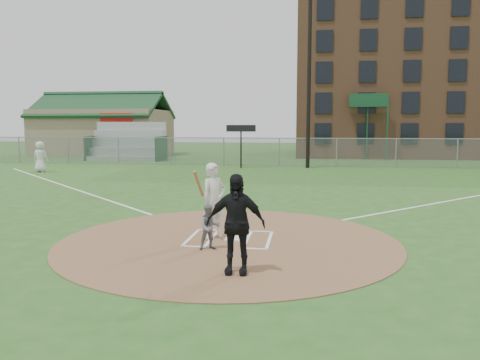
# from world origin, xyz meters

# --- Properties ---
(ground) EXTENTS (140.00, 140.00, 0.00)m
(ground) POSITION_xyz_m (0.00, 0.00, 0.00)
(ground) COLOR #29571D
(ground) RESTS_ON ground
(dirt_circle) EXTENTS (8.40, 8.40, 0.02)m
(dirt_circle) POSITION_xyz_m (0.00, 0.00, 0.01)
(dirt_circle) COLOR #87603F
(dirt_circle) RESTS_ON ground
(home_plate) EXTENTS (0.52, 0.52, 0.03)m
(home_plate) POSITION_xyz_m (0.15, 0.10, 0.04)
(home_plate) COLOR silver
(home_plate) RESTS_ON dirt_circle
(foul_line_first) EXTENTS (17.04, 17.04, 0.01)m
(foul_line_first) POSITION_xyz_m (9.00, 9.00, 0.01)
(foul_line_first) COLOR white
(foul_line_first) RESTS_ON ground
(foul_line_third) EXTENTS (17.04, 17.04, 0.01)m
(foul_line_third) POSITION_xyz_m (-9.00, 9.00, 0.01)
(foul_line_third) COLOR white
(foul_line_third) RESTS_ON ground
(catcher) EXTENTS (0.62, 0.56, 1.04)m
(catcher) POSITION_xyz_m (-0.30, -0.92, 0.54)
(catcher) COLOR slate
(catcher) RESTS_ON dirt_circle
(umpire) EXTENTS (1.14, 0.48, 1.94)m
(umpire) POSITION_xyz_m (0.56, -2.56, 0.99)
(umpire) COLOR black
(umpire) RESTS_ON dirt_circle
(ondeck_player) EXTENTS (0.93, 0.61, 1.90)m
(ondeck_player) POSITION_xyz_m (-14.45, 15.68, 0.95)
(ondeck_player) COLOR silver
(ondeck_player) RESTS_ON ground
(batters_boxes) EXTENTS (2.08, 1.88, 0.01)m
(batters_boxes) POSITION_xyz_m (0.00, 0.15, 0.03)
(batters_boxes) COLOR white
(batters_boxes) RESTS_ON dirt_circle
(batter_at_plate) EXTENTS (0.81, 1.11, 1.91)m
(batter_at_plate) POSITION_xyz_m (-0.41, 0.20, 0.98)
(batter_at_plate) COLOR silver
(batter_at_plate) RESTS_ON dirt_circle
(outfield_fence) EXTENTS (56.08, 0.08, 2.03)m
(outfield_fence) POSITION_xyz_m (0.00, 22.00, 1.02)
(outfield_fence) COLOR slate
(outfield_fence) RESTS_ON ground
(bleachers) EXTENTS (6.08, 3.20, 3.20)m
(bleachers) POSITION_xyz_m (-13.00, 26.20, 1.59)
(bleachers) COLOR #B7BABF
(bleachers) RESTS_ON ground
(clubhouse) EXTENTS (12.20, 8.71, 6.23)m
(clubhouse) POSITION_xyz_m (-18.00, 32.99, 2.39)
(clubhouse) COLOR gray
(clubhouse) RESTS_ON ground
(brick_warehouse) EXTENTS (30.00, 17.17, 15.00)m
(brick_warehouse) POSITION_xyz_m (16.00, 37.96, 7.50)
(brick_warehouse) COLOR brown
(brick_warehouse) RESTS_ON ground
(light_pole) EXTENTS (1.20, 0.30, 12.22)m
(light_pole) POSITION_xyz_m (2.00, 21.00, 6.61)
(light_pole) COLOR black
(light_pole) RESTS_ON ground
(scoreboard_sign) EXTENTS (2.00, 0.10, 2.93)m
(scoreboard_sign) POSITION_xyz_m (-2.50, 20.20, 2.39)
(scoreboard_sign) COLOR black
(scoreboard_sign) RESTS_ON ground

